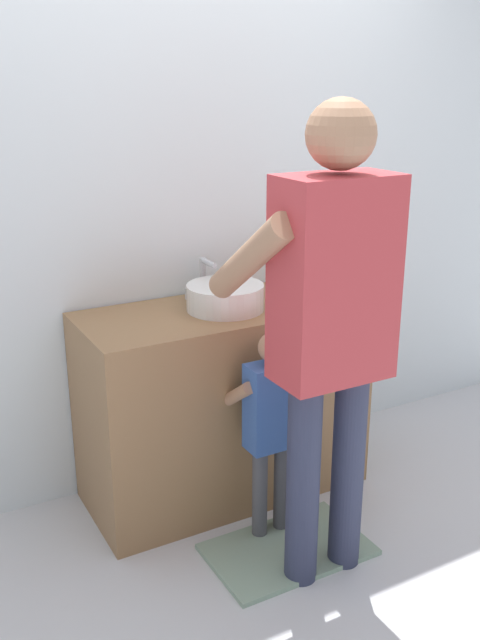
# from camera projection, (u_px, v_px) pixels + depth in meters

# --- Properties ---
(ground_plane) EXTENTS (14.00, 14.00, 0.00)m
(ground_plane) POSITION_uv_depth(u_px,v_px,m) (257.00, 520.00, 3.07)
(ground_plane) COLOR silver
(back_wall) EXTENTS (4.40, 0.08, 2.70)m
(back_wall) POSITION_uv_depth(u_px,v_px,m) (189.00, 188.00, 3.15)
(back_wall) COLOR silver
(back_wall) RESTS_ON ground
(vanity_cabinet) EXTENTS (1.24, 0.54, 0.88)m
(vanity_cabinet) POSITION_uv_depth(u_px,v_px,m) (224.00, 401.00, 3.17)
(vanity_cabinet) COLOR olive
(vanity_cabinet) RESTS_ON ground
(sink_basin) EXTENTS (0.33, 0.33, 0.11)m
(sink_basin) POSITION_uv_depth(u_px,v_px,m) (225.00, 297.00, 3.00)
(sink_basin) COLOR silver
(sink_basin) RESTS_ON vanity_cabinet
(faucet) EXTENTS (0.18, 0.14, 0.18)m
(faucet) POSITION_uv_depth(u_px,v_px,m) (204.00, 280.00, 3.16)
(faucet) COLOR #B7BABF
(faucet) RESTS_ON vanity_cabinet
(toothbrush_cup) EXTENTS (0.07, 0.07, 0.21)m
(toothbrush_cup) POSITION_uv_depth(u_px,v_px,m) (281.00, 286.00, 3.17)
(toothbrush_cup) COLOR #D86666
(toothbrush_cup) RESTS_ON vanity_cabinet
(bath_mat) EXTENTS (0.64, 0.40, 0.02)m
(bath_mat) POSITION_uv_depth(u_px,v_px,m) (288.00, 549.00, 2.86)
(bath_mat) COLOR gray
(bath_mat) RESTS_ON ground
(child_toddler) EXTENTS (0.28, 0.28, 0.89)m
(child_toddler) POSITION_uv_depth(u_px,v_px,m) (271.00, 418.00, 2.81)
(child_toddler) COLOR #47474C
(child_toddler) RESTS_ON ground
(adult_parent) EXTENTS (0.54, 0.57, 1.76)m
(adult_parent) POSITION_uv_depth(u_px,v_px,m) (330.00, 310.00, 2.44)
(adult_parent) COLOR #2D334C
(adult_parent) RESTS_ON ground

